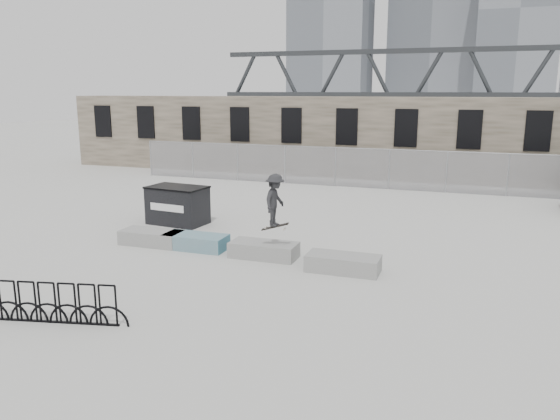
# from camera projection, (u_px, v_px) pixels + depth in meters

# --- Properties ---
(ground) EXTENTS (120.00, 120.00, 0.00)m
(ground) POSITION_uv_depth(u_px,v_px,m) (238.00, 252.00, 16.79)
(ground) COLOR #B6B5B1
(ground) RESTS_ON ground
(stone_wall) EXTENTS (36.00, 2.58, 4.50)m
(stone_wall) POSITION_uv_depth(u_px,v_px,m) (351.00, 137.00, 31.27)
(stone_wall) COLOR brown
(stone_wall) RESTS_ON ground
(chainlink_fence) EXTENTS (22.06, 0.06, 2.02)m
(chainlink_fence) POSITION_uv_depth(u_px,v_px,m) (335.00, 166.00, 28.08)
(chainlink_fence) COLOR gray
(chainlink_fence) RESTS_ON ground
(planter_far_left) EXTENTS (2.00, 0.90, 0.46)m
(planter_far_left) POSITION_uv_depth(u_px,v_px,m) (152.00, 237.00, 17.58)
(planter_far_left) COLOR #969693
(planter_far_left) RESTS_ON ground
(planter_center_left) EXTENTS (2.00, 0.90, 0.46)m
(planter_center_left) POSITION_uv_depth(u_px,v_px,m) (195.00, 241.00, 17.09)
(planter_center_left) COLOR #2C6D85
(planter_center_left) RESTS_ON ground
(planter_center_right) EXTENTS (2.00, 0.90, 0.46)m
(planter_center_right) POSITION_uv_depth(u_px,v_px,m) (264.00, 249.00, 16.21)
(planter_center_right) COLOR #969693
(planter_center_right) RESTS_ON ground
(planter_offset) EXTENTS (2.00, 0.90, 0.46)m
(planter_offset) POSITION_uv_depth(u_px,v_px,m) (343.00, 263.00, 14.95)
(planter_offset) COLOR #969693
(planter_offset) RESTS_ON ground
(dumpster) EXTENTS (2.27, 1.54, 1.41)m
(dumpster) POSITION_uv_depth(u_px,v_px,m) (178.00, 205.00, 20.21)
(dumpster) COLOR black
(dumpster) RESTS_ON ground
(bike_rack) EXTENTS (3.52, 0.82, 0.90)m
(bike_rack) POSITION_uv_depth(u_px,v_px,m) (47.00, 303.00, 11.62)
(bike_rack) COLOR black
(bike_rack) RESTS_ON ground
(skyline_towers) EXTENTS (58.00, 28.00, 48.00)m
(skyline_towers) POSITION_uv_depth(u_px,v_px,m) (439.00, 0.00, 99.06)
(skyline_towers) COLOR slate
(skyline_towers) RESTS_ON ground
(truss_bridge) EXTENTS (70.00, 3.00, 9.80)m
(truss_bridge) POSITION_uv_depth(u_px,v_px,m) (507.00, 96.00, 63.33)
(truss_bridge) COLOR #2D3033
(truss_bridge) RESTS_ON ground
(skateboarder) EXTENTS (0.80, 1.01, 1.65)m
(skateboarder) POSITION_uv_depth(u_px,v_px,m) (275.00, 200.00, 15.53)
(skateboarder) COLOR #252527
(skateboarder) RESTS_ON ground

